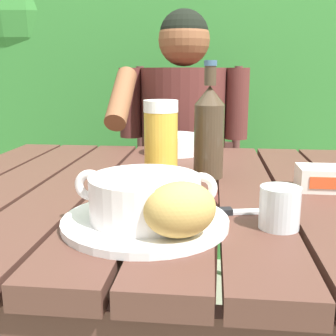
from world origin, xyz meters
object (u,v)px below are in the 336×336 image
at_px(beer_bottle, 209,130).
at_px(table_knife, 230,212).
at_px(soup_bowl, 145,196).
at_px(serving_plate, 145,221).
at_px(water_glass_small, 280,208).
at_px(diner_bowl, 174,144).
at_px(butter_tub, 323,178).
at_px(beer_glass, 161,143).
at_px(person_eating, 182,147).
at_px(chair_near_diner, 185,188).
at_px(bread_roll, 180,210).

xyz_separation_m(beer_bottle, table_knife, (0.04, -0.25, -0.10)).
bearing_deg(table_knife, soup_bowl, -154.02).
distance_m(serving_plate, table_knife, 0.15).
bearing_deg(table_knife, water_glass_small, -38.43).
height_order(beer_bottle, diner_bowl, beer_bottle).
bearing_deg(soup_bowl, beer_bottle, 73.37).
distance_m(soup_bowl, diner_bowl, 0.59).
distance_m(butter_tub, table_knife, 0.26).
xyz_separation_m(soup_bowl, butter_tub, (0.33, 0.24, -0.02)).
bearing_deg(beer_bottle, soup_bowl, -106.63).
height_order(soup_bowl, beer_glass, beer_glass).
distance_m(water_glass_small, diner_bowl, 0.62).
relative_size(water_glass_small, diner_bowl, 0.42).
relative_size(person_eating, table_knife, 8.26).
relative_size(beer_bottle, table_knife, 1.77).
bearing_deg(beer_bottle, table_knife, -80.75).
bearing_deg(beer_glass, chair_near_diner, 90.23).
bearing_deg(water_glass_small, beer_bottle, 110.11).
height_order(serving_plate, soup_bowl, soup_bowl).
relative_size(person_eating, beer_bottle, 4.67).
relative_size(soup_bowl, beer_glass, 1.25).
xyz_separation_m(chair_near_diner, beer_glass, (0.00, -0.89, 0.35)).
bearing_deg(bread_roll, soup_bowl, 130.60).
bearing_deg(beer_bottle, bread_roll, -95.09).
height_order(person_eating, butter_tub, person_eating).
distance_m(soup_bowl, water_glass_small, 0.21).
relative_size(bread_roll, diner_bowl, 0.82).
bearing_deg(diner_bowl, bread_roll, -84.03).
relative_size(serving_plate, beer_bottle, 1.01).
height_order(person_eating, water_glass_small, person_eating).
bearing_deg(butter_tub, serving_plate, -144.30).
xyz_separation_m(soup_bowl, diner_bowl, (-0.01, 0.59, -0.02)).
bearing_deg(beer_glass, bread_roll, -78.39).
distance_m(serving_plate, water_glass_small, 0.21).
distance_m(person_eating, bread_roll, 1.01).
xyz_separation_m(beer_glass, beer_bottle, (0.10, 0.07, 0.02)).
bearing_deg(butter_tub, person_eating, 116.16).
relative_size(person_eating, soup_bowl, 5.42).
bearing_deg(soup_bowl, person_eating, 90.69).
height_order(soup_bowl, beer_bottle, beer_bottle).
height_order(table_knife, diner_bowl, diner_bowl).
height_order(chair_near_diner, table_knife, chair_near_diner).
distance_m(chair_near_diner, bread_roll, 1.25).
bearing_deg(serving_plate, water_glass_small, 2.48).
relative_size(serving_plate, diner_bowl, 1.69).
height_order(butter_tub, diner_bowl, diner_bowl).
bearing_deg(person_eating, beer_bottle, -80.21).
distance_m(soup_bowl, table_knife, 0.16).
distance_m(soup_bowl, bread_roll, 0.09).
bearing_deg(table_knife, bread_roll, -118.93).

